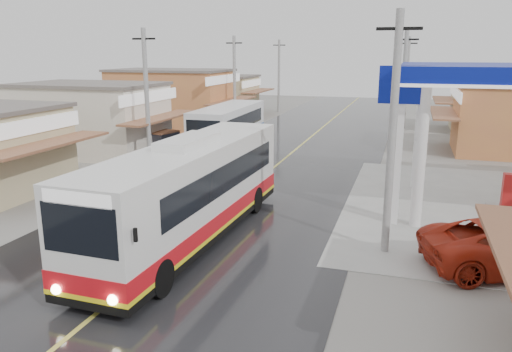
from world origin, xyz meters
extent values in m
plane|color=slate|center=(0.00, 0.00, 0.00)|extent=(120.00, 120.00, 0.00)
cube|color=black|center=(0.00, 15.00, 0.01)|extent=(12.00, 90.00, 0.02)
cube|color=#D8CC4C|center=(0.00, 15.00, 0.02)|extent=(0.15, 90.00, 0.01)
cylinder|color=white|center=(8.00, 9.00, 2.75)|extent=(0.44, 0.44, 5.50)
cylinder|color=white|center=(8.00, 3.00, 2.75)|extent=(0.44, 0.44, 5.50)
cube|color=#B21919|center=(11.80, 6.00, 0.95)|extent=(0.60, 0.45, 1.50)
cube|color=white|center=(7.20, 3.00, 3.00)|extent=(0.25, 0.25, 6.00)
cube|color=navy|center=(7.20, 3.00, 5.50)|extent=(1.80, 0.30, 1.40)
cube|color=silver|center=(0.20, -1.00, 2.05)|extent=(2.93, 12.09, 2.95)
cube|color=black|center=(0.20, -1.00, 0.47)|extent=(2.95, 12.11, 0.30)
cube|color=red|center=(0.20, -1.00, 0.97)|extent=(2.97, 12.13, 0.55)
cube|color=yellow|center=(0.20, -1.00, 0.64)|extent=(2.98, 12.14, 0.14)
cube|color=black|center=(0.21, -0.50, 2.37)|extent=(2.88, 9.59, 1.00)
cube|color=black|center=(-0.02, -6.95, 2.47)|extent=(2.20, 0.20, 1.30)
cube|color=black|center=(0.41, 4.95, 2.47)|extent=(2.20, 0.20, 1.10)
cube|color=white|center=(-0.02, -6.95, 3.27)|extent=(2.00, 0.19, 0.35)
cube|color=silver|center=(0.20, -1.00, 3.67)|extent=(1.31, 3.04, 0.30)
cylinder|color=black|center=(-1.05, -5.16, 0.57)|extent=(0.39, 1.11, 1.10)
cylinder|color=black|center=(1.15, -5.24, 0.57)|extent=(0.39, 1.11, 1.10)
cylinder|color=black|center=(-0.77, 2.84, 0.57)|extent=(0.39, 1.11, 1.10)
cylinder|color=black|center=(1.43, 2.76, 0.57)|extent=(0.39, 1.11, 1.10)
sphere|color=#FFF2CC|center=(-0.87, -6.99, 0.77)|extent=(0.29, 0.29, 0.28)
sphere|color=#FFF2CC|center=(0.83, -7.05, 0.77)|extent=(0.29, 0.29, 0.28)
cube|color=black|center=(-1.41, -6.65, 2.42)|extent=(0.08, 0.08, 0.35)
cube|color=black|center=(1.39, -6.75, 2.42)|extent=(0.08, 0.08, 0.35)
cube|color=silver|center=(-4.32, 15.18, 1.82)|extent=(2.68, 9.33, 2.58)
cube|color=navy|center=(-4.32, 15.18, 0.95)|extent=(2.72, 9.37, 1.03)
cube|color=black|center=(-4.32, 15.18, 2.18)|extent=(2.68, 7.78, 0.93)
cube|color=black|center=(-4.22, 10.60, 2.18)|extent=(2.17, 0.17, 1.13)
cylinder|color=black|center=(-5.36, 11.86, 0.54)|extent=(0.33, 1.04, 1.03)
cylinder|color=black|center=(-3.13, 11.91, 0.54)|extent=(0.33, 1.04, 1.03)
cylinder|color=black|center=(-5.51, 18.46, 0.54)|extent=(0.33, 1.04, 1.03)
cylinder|color=black|center=(-3.28, 18.51, 0.54)|extent=(0.33, 1.04, 1.03)
imported|color=black|center=(-2.99, 5.43, 0.46)|extent=(1.13, 1.86, 0.92)
imported|color=#287935|center=(-2.99, 5.22, 1.13)|extent=(0.65, 0.53, 1.54)
cube|color=#26262D|center=(-8.07, 12.89, 0.87)|extent=(1.65, 2.09, 1.19)
cube|color=brown|center=(-8.07, 12.89, 1.51)|extent=(1.71, 2.15, 0.09)
cylinder|color=black|center=(-8.86, 12.45, 0.28)|extent=(0.31, 0.57, 0.55)
cylinder|color=black|center=(-8.51, 13.68, 0.28)|extent=(0.31, 0.57, 0.55)
cylinder|color=black|center=(-7.76, 11.95, 0.28)|extent=(0.26, 0.56, 0.55)
torus|color=black|center=(-5.57, 7.51, 0.11)|extent=(0.90, 0.90, 0.23)
torus|color=black|center=(-5.57, 7.51, 0.34)|extent=(0.90, 0.90, 0.23)
camera|label=1|loc=(7.51, -16.68, 6.71)|focal=35.00mm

